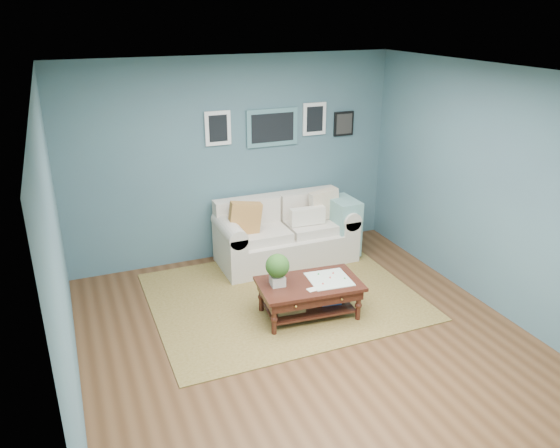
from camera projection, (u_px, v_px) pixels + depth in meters
room_shell at (315, 221)px, 5.15m from camera, size 5.00×5.02×2.70m
area_rug at (283, 296)px, 6.56m from camera, size 3.06×2.45×0.01m
loveseat at (291, 232)px, 7.41m from camera, size 1.88×0.85×0.96m
coffee_table at (304, 289)px, 6.02m from camera, size 1.17×0.75×0.78m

